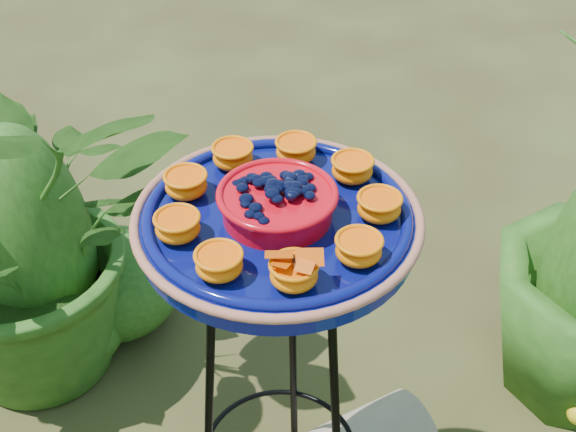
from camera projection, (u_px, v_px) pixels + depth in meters
name	position (u px, v px, depth m)	size (l,w,h in m)	color
tripod_stand	(279.00, 377.00, 1.39)	(0.31, 0.32, 0.81)	black
feeder_dish	(277.00, 217.00, 1.17)	(0.43, 0.43, 0.10)	#070D58
shrub_back_left	(28.00, 228.00, 1.83)	(0.75, 0.65, 0.83)	#204612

